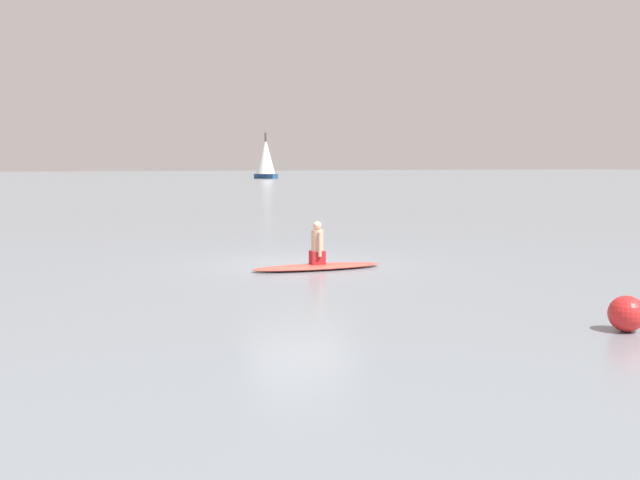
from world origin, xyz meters
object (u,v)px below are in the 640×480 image
Objects in this scene: sailboat_near_left at (266,157)px; person_paddler at (317,245)px; surfboard at (317,267)px; buoy_marker at (627,314)px.

person_paddler is at bearing -44.60° from sailboat_near_left.
person_paddler reaches higher than surfboard.
surfboard is 3.13× the size of person_paddler.
sailboat_near_left is at bearing -105.44° from buoy_marker.
sailboat_near_left reaches higher than buoy_marker.
buoy_marker is (27.18, 98.44, -3.03)m from sailboat_near_left.
sailboat_near_left reaches higher than surfboard.
buoy_marker is (-1.80, 7.35, 0.20)m from surfboard.
surfboard is 7.57m from buoy_marker.
surfboard is at bearing -44.60° from sailboat_near_left.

